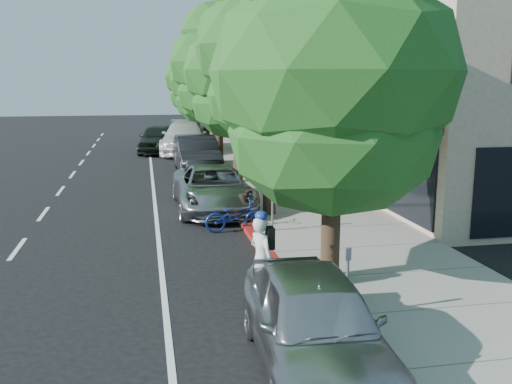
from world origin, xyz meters
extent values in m
plane|color=black|center=(0.00, 0.00, 0.00)|extent=(120.00, 120.00, 0.00)
cube|color=gray|center=(2.30, 8.00, 0.07)|extent=(4.60, 56.00, 0.15)
cube|color=#9E998E|center=(0.00, 8.00, 0.07)|extent=(0.30, 56.00, 0.15)
cube|color=maroon|center=(0.00, 1.00, 0.07)|extent=(0.32, 4.00, 0.15)
cube|color=beige|center=(9.60, 18.00, 3.50)|extent=(10.00, 36.00, 7.00)
cylinder|color=black|center=(0.90, -2.00, 1.26)|extent=(0.40, 0.40, 2.52)
ellipsoid|color=#164917|center=(0.90, -2.00, 3.23)|extent=(4.35, 4.35, 3.48)
ellipsoid|color=#164917|center=(0.90, -2.00, 4.46)|extent=(5.12, 5.12, 4.10)
ellipsoid|color=#164917|center=(0.90, -2.00, 5.75)|extent=(3.84, 3.84, 3.07)
cylinder|color=black|center=(0.90, 4.00, 1.49)|extent=(0.40, 0.40, 2.98)
ellipsoid|color=#164917|center=(0.90, 4.00, 3.83)|extent=(3.89, 3.89, 3.11)
ellipsoid|color=#164917|center=(0.90, 4.00, 5.28)|extent=(4.57, 4.57, 3.66)
cylinder|color=black|center=(0.90, 10.00, 1.32)|extent=(0.40, 0.40, 2.64)
ellipsoid|color=#164917|center=(0.90, 10.00, 3.39)|extent=(3.84, 3.84, 3.07)
ellipsoid|color=#164917|center=(0.90, 10.00, 4.68)|extent=(4.51, 4.51, 3.61)
ellipsoid|color=#164917|center=(0.90, 10.00, 6.04)|extent=(3.39, 3.39, 2.71)
cylinder|color=black|center=(0.90, 16.00, 1.46)|extent=(0.40, 0.40, 2.91)
ellipsoid|color=#164917|center=(0.90, 16.00, 3.74)|extent=(4.28, 4.28, 3.43)
ellipsoid|color=#164917|center=(0.90, 16.00, 5.16)|extent=(5.04, 5.04, 4.03)
ellipsoid|color=#164917|center=(0.90, 16.00, 6.66)|extent=(3.78, 3.78, 3.02)
cylinder|color=black|center=(0.90, 22.00, 1.21)|extent=(0.40, 0.40, 2.42)
ellipsoid|color=#164917|center=(0.90, 22.00, 3.11)|extent=(3.86, 3.86, 3.08)
ellipsoid|color=#164917|center=(0.90, 22.00, 4.29)|extent=(4.54, 4.54, 3.63)
ellipsoid|color=#164917|center=(0.90, 22.00, 5.53)|extent=(3.40, 3.40, 2.72)
cylinder|color=black|center=(0.90, 28.00, 1.28)|extent=(0.40, 0.40, 2.57)
ellipsoid|color=#164917|center=(0.90, 28.00, 3.30)|extent=(3.94, 3.94, 3.15)
ellipsoid|color=#164917|center=(0.90, 28.00, 4.55)|extent=(4.64, 4.64, 3.71)
ellipsoid|color=#164917|center=(0.90, 28.00, 5.87)|extent=(3.48, 3.48, 2.78)
imported|color=silver|center=(-0.70, -2.54, 0.84)|extent=(0.63, 0.73, 1.68)
imported|color=navy|center=(-0.40, 2.64, 0.46)|extent=(1.79, 0.75, 0.92)
imported|color=#9E9EA2|center=(-0.70, 5.50, 0.73)|extent=(2.47, 5.28, 1.46)
imported|color=black|center=(-0.51, 13.45, 0.86)|extent=(1.96, 5.27, 1.72)
imported|color=silver|center=(-0.50, 21.00, 0.93)|extent=(3.46, 6.69, 1.86)
imported|color=black|center=(-2.10, 21.50, 0.84)|extent=(2.66, 5.19, 1.69)
imported|color=#A2A2A6|center=(-0.50, -5.50, 0.76)|extent=(2.01, 4.57, 1.53)
imported|color=black|center=(3.65, 10.55, 0.93)|extent=(0.95, 0.90, 1.55)
camera|label=1|loc=(-2.87, -13.07, 4.28)|focal=40.00mm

